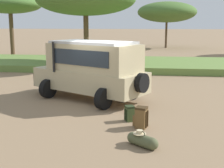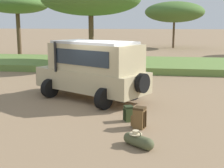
{
  "view_description": "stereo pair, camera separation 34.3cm",
  "coord_description": "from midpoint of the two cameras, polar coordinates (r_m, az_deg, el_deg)",
  "views": [
    {
      "loc": [
        2.03,
        -12.1,
        3.16
      ],
      "look_at": [
        0.61,
        -1.15,
        1.0
      ],
      "focal_mm": 50.0,
      "sensor_mm": 36.0,
      "label": 1
    },
    {
      "loc": [
        2.37,
        -12.05,
        3.16
      ],
      "look_at": [
        0.61,
        -1.15,
        1.0
      ],
      "focal_mm": 50.0,
      "sensor_mm": 36.0,
      "label": 2
    }
  ],
  "objects": [
    {
      "name": "ground_plane",
      "position": [
        12.67,
        -1.12,
        -3.37
      ],
      "size": [
        320.0,
        320.0,
        0.0
      ],
      "primitive_type": "plane",
      "color": "#8C7051"
    },
    {
      "name": "safari_vehicle",
      "position": [
        13.05,
        -2.8,
        2.84
      ],
      "size": [
        5.31,
        4.06,
        2.44
      ],
      "color": "tan",
      "rests_on": "ground_plane"
    },
    {
      "name": "backpack_beside_front_wheel",
      "position": [
        9.6,
        6.01,
        -6.19
      ],
      "size": [
        0.48,
        0.41,
        0.66
      ],
      "color": "brown",
      "rests_on": "ground_plane"
    },
    {
      "name": "acacia_tree_centre_back",
      "position": [
        41.31,
        11.59,
        12.77
      ],
      "size": [
        7.49,
        7.59,
        5.85
      ],
      "color": "brown",
      "rests_on": "ground_plane"
    },
    {
      "name": "backpack_cluster_center",
      "position": [
        10.27,
        4.07,
        -5.45
      ],
      "size": [
        0.42,
        0.4,
        0.51
      ],
      "color": "#42562D",
      "rests_on": "ground_plane"
    },
    {
      "name": "acacia_tree_far_left",
      "position": [
        30.28,
        -16.65,
        13.66
      ],
      "size": [
        5.73,
        5.37,
        5.59
      ],
      "color": "brown",
      "rests_on": "ground_plane"
    },
    {
      "name": "grass_bank",
      "position": [
        22.89,
        3.6,
        3.68
      ],
      "size": [
        120.0,
        7.0,
        0.44
      ],
      "color": "olive",
      "rests_on": "ground_plane"
    },
    {
      "name": "duffel_bag_low_black_case",
      "position": [
        8.25,
        6.05,
        -10.28
      ],
      "size": [
        0.83,
        0.7,
        0.42
      ],
      "color": "#4C5133",
      "rests_on": "ground_plane"
    }
  ]
}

